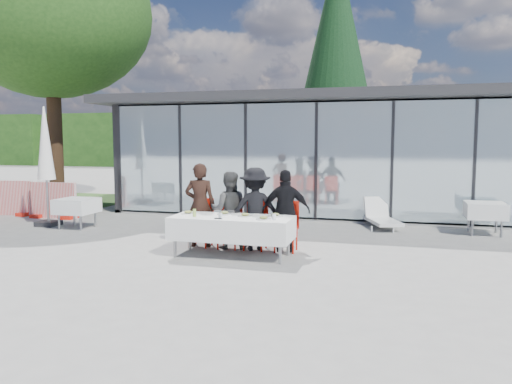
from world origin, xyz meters
TOP-DOWN VIEW (x-y plane):
  - ground at (0.00, 0.00)m, footprint 90.00×90.00m
  - pavilion at (2.00, 8.16)m, footprint 14.80×8.80m
  - treeline at (-2.00, 28.00)m, footprint 62.50×2.00m
  - dining_table at (0.13, -0.42)m, footprint 2.26×0.96m
  - diner_a at (-0.76, 0.24)m, footprint 0.72×0.72m
  - diner_chair_a at (-0.76, 0.33)m, footprint 0.44×0.44m
  - diner_b at (-0.14, 0.24)m, footprint 0.91×0.91m
  - diner_chair_b at (-0.14, 0.33)m, footprint 0.44×0.44m
  - diner_c at (0.40, 0.24)m, footprint 1.35×1.35m
  - diner_chair_c at (0.40, 0.33)m, footprint 0.44×0.44m
  - diner_d at (1.02, 0.24)m, footprint 1.06×1.06m
  - diner_chair_d at (1.02, 0.33)m, footprint 0.44×0.44m
  - plate_a at (-0.78, -0.33)m, footprint 0.29×0.29m
  - plate_b at (-0.08, -0.21)m, footprint 0.29×0.29m
  - plate_c at (0.37, -0.35)m, footprint 0.29×0.29m
  - plate_d at (0.91, -0.19)m, footprint 0.29×0.29m
  - plate_extra at (0.79, -0.61)m, footprint 0.29×0.29m
  - juice_bottle at (-0.53, -0.62)m, footprint 0.06×0.06m
  - drinking_glasses at (0.48, -0.61)m, footprint 1.04×0.19m
  - folded_eyeglasses at (-0.02, -0.75)m, footprint 0.14×0.03m
  - spare_table_left at (-4.47, 1.40)m, footprint 0.86×0.86m
  - spare_table_right at (5.07, 3.20)m, footprint 0.86×0.86m
  - spare_chair_b at (5.05, 4.34)m, footprint 0.47×0.47m
  - market_umbrella at (-5.41, 1.53)m, footprint 0.50×0.50m
  - lounger at (2.74, 3.55)m, footprint 1.02×1.46m
  - deciduous_tree at (-8.50, 6.00)m, footprint 7.04×6.40m
  - conifer_tree at (0.50, 13.00)m, footprint 4.00×4.00m
  - grass_patch at (-8.50, 6.00)m, footprint 5.00×5.00m

SIDE VIEW (x-z plane):
  - ground at x=0.00m, z-range 0.00..0.00m
  - grass_patch at x=-8.50m, z-range 0.00..0.02m
  - lounger at x=2.74m, z-range -0.10..0.62m
  - diner_chair_a at x=-0.76m, z-range 0.05..1.03m
  - diner_chair_b at x=-0.14m, z-range 0.05..1.03m
  - diner_chair_c at x=0.40m, z-range 0.05..1.03m
  - diner_chair_d at x=1.02m, z-range 0.05..1.03m
  - spare_chair_b at x=5.05m, z-range 0.05..1.03m
  - dining_table at x=0.13m, z-range 0.16..0.91m
  - spare_table_left at x=-4.47m, z-range 0.18..0.92m
  - spare_table_right at x=5.07m, z-range 0.18..0.92m
  - folded_eyeglasses at x=-0.02m, z-range 0.75..0.76m
  - diner_b at x=-0.14m, z-range 0.00..1.55m
  - plate_a at x=-0.78m, z-range 0.74..0.81m
  - plate_b at x=-0.08m, z-range 0.74..0.81m
  - plate_c at x=0.37m, z-range 0.74..0.81m
  - plate_d at x=0.91m, z-range 0.74..0.81m
  - plate_extra at x=0.79m, z-range 0.74..0.81m
  - diner_d at x=1.02m, z-range 0.00..1.60m
  - drinking_glasses at x=0.48m, z-range 0.75..0.85m
  - diner_c at x=0.40m, z-range 0.00..1.63m
  - juice_bottle at x=-0.53m, z-range 0.75..0.90m
  - diner_a at x=-0.76m, z-range 0.00..1.71m
  - market_umbrella at x=-5.41m, z-range 0.42..3.42m
  - pavilion at x=2.00m, z-range 0.43..3.87m
  - treeline at x=-2.00m, z-range 0.00..4.40m
  - conifer_tree at x=0.50m, z-range 0.74..11.24m
  - deciduous_tree at x=-8.50m, z-range 1.79..11.17m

